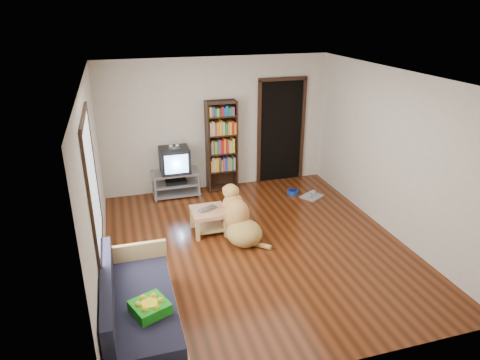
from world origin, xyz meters
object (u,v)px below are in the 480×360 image
object	(u,v)px
grey_rag	(312,196)
crt_tv	(174,159)
dog_bowl	(293,192)
dog	(239,220)
tv_stand	(176,183)
green_cushion	(150,307)
coffee_table	(209,217)
laptop	(209,210)
sofa	(138,311)
bookshelf	(221,141)

from	to	relation	value
grey_rag	crt_tv	size ratio (longest dim) A/B	0.69
dog_bowl	dog	bearing A→B (deg)	-137.81
tv_stand	dog	xyz separation A→B (m)	(0.71, -1.95, 0.06)
green_cushion	dog	size ratio (longest dim) A/B	0.36
coffee_table	dog	size ratio (longest dim) A/B	0.55
laptop	coffee_table	bearing A→B (deg)	65.57
dog	green_cushion	bearing A→B (deg)	-128.95
dog_bowl	grey_rag	distance (m)	0.39
green_cushion	laptop	bearing A→B (deg)	40.52
tv_stand	crt_tv	bearing A→B (deg)	90.00
crt_tv	coffee_table	bearing A→B (deg)	-79.65
sofa	bookshelf	bearing A→B (deg)	62.68
grey_rag	green_cushion	bearing A→B (deg)	-137.87
crt_tv	coffee_table	distance (m)	1.72
coffee_table	tv_stand	bearing A→B (deg)	100.49
bookshelf	coffee_table	xyz separation A→B (m)	(-0.65, -1.70, -0.72)
grey_rag	coffee_table	bearing A→B (deg)	-160.82
green_cushion	grey_rag	distance (m)	4.57
laptop	grey_rag	world-z (taller)	laptop
grey_rag	sofa	world-z (taller)	sofa
grey_rag	tv_stand	xyz separation A→B (m)	(-2.52, 0.83, 0.25)
laptop	sofa	world-z (taller)	sofa
green_cushion	laptop	size ratio (longest dim) A/B	1.07
tv_stand	crt_tv	size ratio (longest dim) A/B	1.55
coffee_table	dog	bearing A→B (deg)	-40.32
laptop	sofa	bearing A→B (deg)	-146.91
grey_rag	coffee_table	xyz separation A→B (m)	(-2.23, -0.77, 0.27)
tv_stand	crt_tv	xyz separation A→B (m)	(0.00, 0.02, 0.47)
grey_rag	dog	world-z (taller)	dog
dog_bowl	coffee_table	distance (m)	2.19
dog_bowl	grey_rag	bearing A→B (deg)	-39.81
dog_bowl	bookshelf	xyz separation A→B (m)	(-1.27, 0.67, 0.96)
laptop	coffee_table	distance (m)	0.14
green_cushion	bookshelf	xyz separation A→B (m)	(1.80, 3.97, 0.52)
tv_stand	laptop	bearing A→B (deg)	-79.70
tv_stand	dog	world-z (taller)	dog
dog_bowl	sofa	xyz separation A→B (m)	(-3.20, -3.05, 0.22)
bookshelf	sofa	distance (m)	4.26
laptop	tv_stand	size ratio (longest dim) A/B	0.37
crt_tv	bookshelf	size ratio (longest dim) A/B	0.32
tv_stand	dog_bowl	bearing A→B (deg)	-14.63
tv_stand	crt_tv	world-z (taller)	crt_tv
laptop	bookshelf	distance (m)	1.94
sofa	laptop	bearing A→B (deg)	57.52
grey_rag	dog_bowl	bearing A→B (deg)	140.19
sofa	crt_tv	bearing A→B (deg)	75.07
laptop	dog	bearing A→B (deg)	-62.23
green_cushion	crt_tv	bearing A→B (deg)	55.28
crt_tv	dog	bearing A→B (deg)	-70.28
green_cushion	tv_stand	distance (m)	3.98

